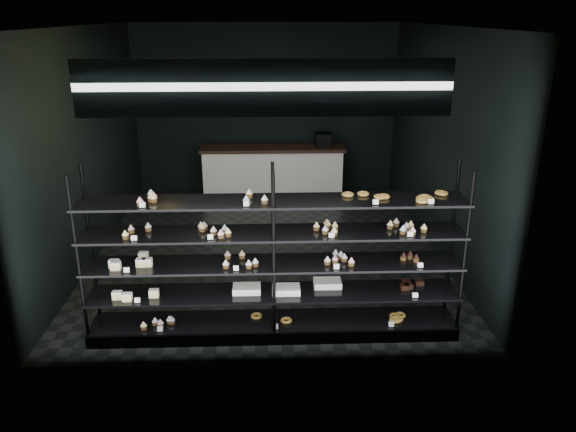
% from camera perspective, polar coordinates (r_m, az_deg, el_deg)
% --- Properties ---
extents(room, '(5.01, 6.01, 3.20)m').
position_cam_1_polar(room, '(8.08, -2.25, 7.35)').
color(room, black).
rests_on(room, ground).
extents(display_shelf, '(4.00, 0.50, 1.91)m').
position_cam_1_polar(display_shelf, '(6.09, -1.62, -6.75)').
color(display_shelf, black).
rests_on(display_shelf, room).
extents(signage, '(3.30, 0.05, 0.50)m').
position_cam_1_polar(signage, '(5.00, -2.40, 12.87)').
color(signage, '#0B163B').
rests_on(signage, room).
extents(pendant_lamp, '(0.35, 0.35, 0.90)m').
position_cam_1_polar(pendant_lamp, '(6.90, -12.98, 11.87)').
color(pendant_lamp, black).
rests_on(pendant_lamp, room).
extents(service_counter, '(2.72, 0.65, 1.23)m').
position_cam_1_polar(service_counter, '(10.78, -1.49, 4.58)').
color(service_counter, silver).
rests_on(service_counter, room).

